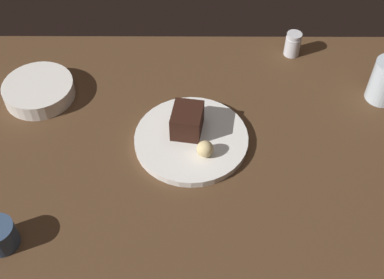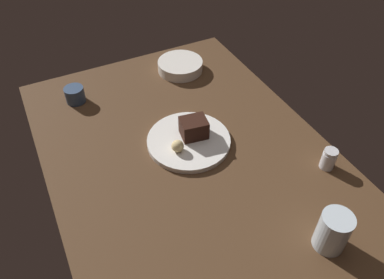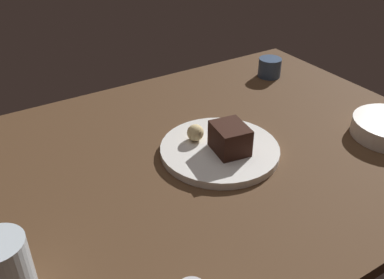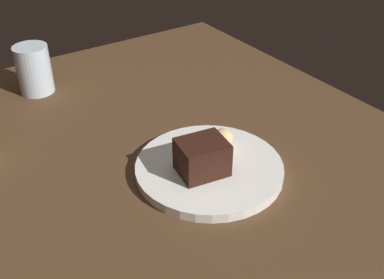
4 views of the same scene
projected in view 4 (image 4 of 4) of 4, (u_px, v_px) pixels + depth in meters
dining_table at (203, 162)px, 89.47cm from camera, size 120.00×84.00×3.00cm
dessert_plate at (209, 168)px, 83.91cm from camera, size 26.45×26.45×1.71cm
chocolate_cake_slice at (202, 157)px, 80.04cm from camera, size 7.96×9.11×6.12cm
bread_roll at (223, 138)px, 86.95cm from camera, size 3.82×3.82×3.82cm
water_glass at (34, 69)px, 107.25cm from camera, size 7.79×7.79×11.16cm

